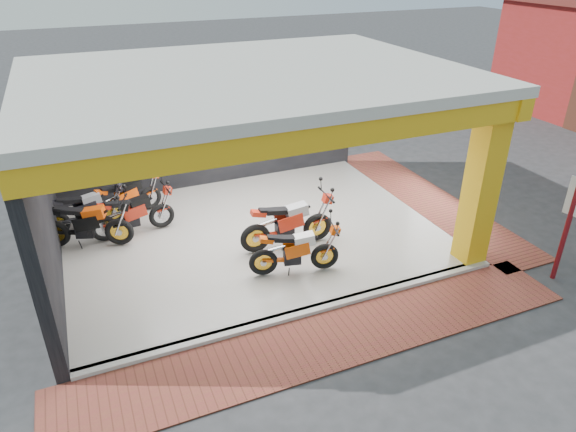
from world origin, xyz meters
The scene contains 18 objects.
ground centered at (0.00, 0.00, 0.00)m, with size 80.00×80.00×0.00m, color #2D2D30.
showroom_floor centered at (0.00, 2.00, 0.05)m, with size 8.00×6.00×0.10m, color silver.
showroom_ceiling centered at (0.00, 2.00, 3.60)m, with size 8.40×6.40×0.20m, color beige.
back_wall centered at (0.00, 5.10, 1.75)m, with size 8.20×0.20×3.50m, color black.
left_wall centered at (-4.10, 2.00, 1.75)m, with size 0.20×6.20×3.50m, color black.
corner_column centered at (3.75, -0.75, 1.75)m, with size 0.50×0.50×3.50m, color gold.
header_beam_front centered at (0.00, -1.00, 3.30)m, with size 8.40×0.30×0.40m, color gold.
header_beam_right centered at (4.00, 2.00, 3.30)m, with size 0.30×6.40×0.40m, color gold.
floor_kerb centered at (0.00, -1.02, 0.05)m, with size 8.00×0.20×0.10m, color silver.
paver_front centered at (0.00, -1.80, 0.01)m, with size 9.00×1.40×0.03m, color brown.
paver_right centered at (4.80, 2.00, 0.01)m, with size 1.40×7.00×0.03m, color brown.
signpost centered at (4.90, -1.90, 1.28)m, with size 0.09×0.32×2.33m.
moto_hero centered at (0.81, 0.02, 0.67)m, with size 1.88×0.70×1.15m, color #DB4A09, non-canonical shape.
moto_row_a centered at (1.16, 1.07, 0.76)m, with size 2.15×0.80×1.32m, color red, non-canonical shape.
moto_row_b centered at (-1.82, 2.99, 0.69)m, with size 1.94×0.72×1.19m, color red, non-canonical shape.
moto_row_c centered at (-2.80, 2.57, 0.73)m, with size 2.05×0.76×1.25m, color black, non-canonical shape.
moto_row_d centered at (-1.90, 4.06, 0.68)m, with size 1.90×0.70×1.16m, color #FF510A, non-canonical shape.
moto_row_e centered at (-2.80, 3.63, 0.68)m, with size 1.89×0.70×1.16m, color black, non-canonical shape.
Camera 1 is at (-3.22, -7.58, 5.81)m, focal length 32.00 mm.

